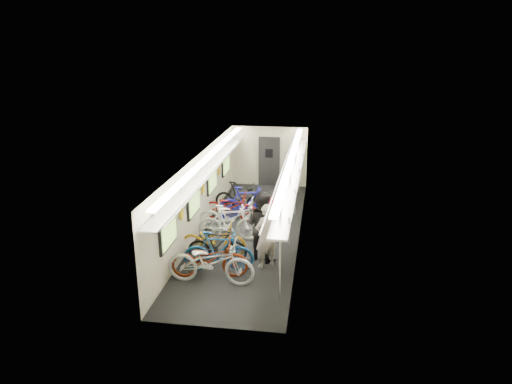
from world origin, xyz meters
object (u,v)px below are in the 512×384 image
(bicycle_0, at_px, (211,262))
(passenger_mid, at_px, (262,225))
(bicycle_1, at_px, (218,252))
(passenger_near, at_px, (266,236))
(backpack, at_px, (270,205))

(bicycle_0, distance_m, passenger_mid, 1.85)
(passenger_mid, bearing_deg, bicycle_0, 86.24)
(bicycle_0, relative_size, bicycle_1, 1.18)
(bicycle_1, distance_m, passenger_near, 1.25)
(bicycle_1, height_order, passenger_near, passenger_near)
(passenger_mid, bearing_deg, backpack, -69.39)
(bicycle_0, bearing_deg, passenger_near, -47.92)
(bicycle_1, xyz_separation_m, passenger_near, (1.14, 0.41, 0.32))
(passenger_near, bearing_deg, backpack, -126.60)
(bicycle_0, relative_size, passenger_near, 1.24)
(bicycle_1, height_order, passenger_mid, passenger_mid)
(bicycle_1, relative_size, passenger_near, 1.05)
(bicycle_0, bearing_deg, passenger_mid, -33.13)
(bicycle_0, height_order, passenger_mid, passenger_mid)
(passenger_near, bearing_deg, bicycle_1, -19.19)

